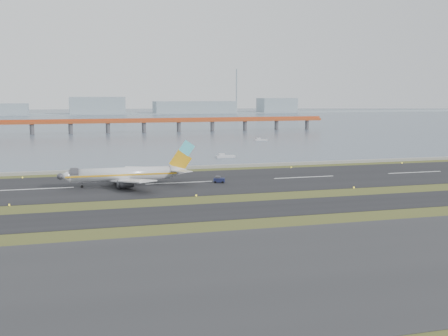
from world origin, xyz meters
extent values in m
plane|color=#344619|center=(0.00, 0.00, 0.00)|extent=(1000.00, 1000.00, 0.00)
cube|color=#2A2A2D|center=(0.00, -55.00, 0.05)|extent=(1000.00, 50.00, 0.10)
cube|color=black|center=(0.00, -12.00, 0.05)|extent=(1000.00, 18.00, 0.10)
cube|color=black|center=(0.00, 30.00, 0.05)|extent=(1000.00, 45.00, 0.10)
cube|color=gray|center=(0.00, 60.00, 0.50)|extent=(1000.00, 2.50, 1.00)
cube|color=#485867|center=(0.00, 460.00, 0.00)|extent=(1400.00, 800.00, 1.30)
cube|color=#AE451D|center=(20.00, 250.00, 7.50)|extent=(260.00, 5.00, 1.60)
cube|color=#AE451D|center=(20.00, 250.00, 9.00)|extent=(260.00, 0.40, 1.40)
cylinder|color=#4C4C51|center=(20.00, 250.00, 3.00)|extent=(2.80, 2.80, 7.00)
cylinder|color=#4C4C51|center=(116.00, 250.00, 3.00)|extent=(2.80, 2.80, 7.00)
cube|color=#8B9AA4|center=(0.00, 620.00, 0.00)|extent=(1400.00, 80.00, 1.00)
cube|color=#8B9AA4|center=(10.00, 620.00, 11.00)|extent=(70.00, 35.00, 22.00)
cube|color=#8B9AA4|center=(140.00, 620.00, 8.00)|extent=(110.00, 35.00, 16.00)
cube|color=#8B9AA4|center=(260.00, 620.00, 10.00)|extent=(50.00, 35.00, 20.00)
cylinder|color=#8B9AA4|center=(200.00, 620.00, 30.00)|extent=(1.80, 1.80, 60.00)
cylinder|color=silver|center=(-16.74, 28.64, 3.50)|extent=(28.00, 3.80, 3.80)
cone|color=silver|center=(-32.34, 28.64, 3.50)|extent=(3.20, 3.80, 3.80)
cone|color=silver|center=(-0.54, 28.64, 3.80)|extent=(5.00, 3.80, 3.80)
cube|color=gold|center=(-16.74, 26.72, 3.50)|extent=(31.00, 0.06, 0.45)
cube|color=gold|center=(-16.74, 30.56, 3.50)|extent=(31.00, 0.06, 0.45)
cube|color=silver|center=(-14.54, 20.14, 2.80)|extent=(11.31, 15.89, 1.66)
cube|color=silver|center=(-14.54, 37.14, 2.80)|extent=(11.31, 15.89, 1.66)
cylinder|color=#3D3D42|center=(-16.24, 22.64, 1.60)|extent=(4.20, 2.10, 2.10)
cylinder|color=#3D3D42|center=(-16.24, 34.64, 1.60)|extent=(4.20, 2.10, 2.10)
cube|color=gold|center=(0.26, 28.64, 6.70)|extent=(6.80, 0.35, 6.85)
cube|color=#55DEF2|center=(2.16, 28.64, 10.40)|extent=(4.85, 0.37, 4.90)
cube|color=silver|center=(-0.24, 24.84, 4.30)|extent=(5.64, 6.80, 0.22)
cube|color=silver|center=(-0.24, 32.44, 4.30)|extent=(5.64, 6.80, 0.22)
cylinder|color=black|center=(-27.74, 28.64, 0.45)|extent=(0.80, 0.28, 0.80)
cylinder|color=black|center=(-15.24, 25.84, 0.55)|extent=(1.00, 0.38, 1.00)
cylinder|color=black|center=(-15.24, 31.44, 0.55)|extent=(1.00, 0.38, 1.00)
cube|color=#161A3C|center=(11.44, 26.81, 0.90)|extent=(3.63, 2.87, 1.20)
cube|color=#3D3D42|center=(11.07, 26.96, 1.69)|extent=(1.86, 1.91, 0.70)
cylinder|color=black|center=(10.13, 26.48, 0.35)|extent=(0.76, 0.54, 0.70)
cylinder|color=black|center=(10.73, 27.96, 0.35)|extent=(0.76, 0.54, 0.70)
cylinder|color=black|center=(12.16, 25.65, 0.35)|extent=(0.76, 0.54, 0.70)
cylinder|color=black|center=(12.76, 27.13, 0.35)|extent=(0.76, 0.54, 0.70)
cube|color=silver|center=(31.45, 89.78, 0.44)|extent=(7.76, 2.54, 0.99)
cube|color=silver|center=(29.79, 89.76, 1.33)|extent=(2.23, 1.80, 0.99)
cube|color=silver|center=(73.83, 164.32, 0.41)|extent=(7.39, 3.42, 0.91)
cube|color=silver|center=(72.32, 164.58, 1.22)|extent=(2.28, 1.95, 0.91)
camera|label=1|loc=(-31.90, -130.50, 26.11)|focal=45.00mm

